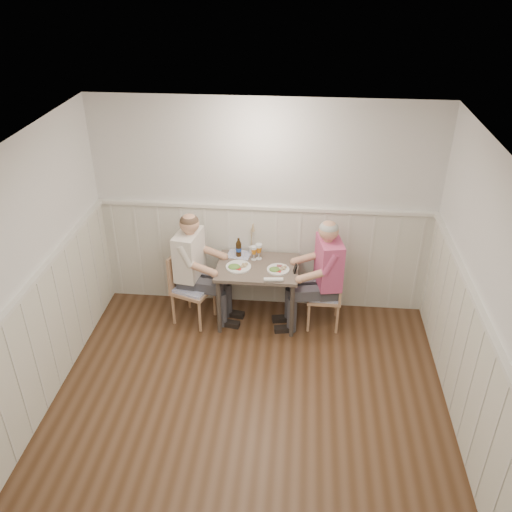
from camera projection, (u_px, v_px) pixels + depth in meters
The scene contains 16 objects.
ground_plane at pixel (244, 436), 5.05m from camera, with size 4.50×4.50×0.00m, color #452B18.
room_shell at pixel (242, 302), 4.30m from camera, with size 4.04×4.54×2.60m.
wainscot at pixel (251, 332), 5.30m from camera, with size 4.00×4.49×1.34m.
dining_table at pixel (258, 273), 6.32m from camera, with size 0.94×0.70×0.75m.
chair_right at pixel (328, 293), 6.33m from camera, with size 0.39×0.39×0.83m.
chair_left at pixel (189, 285), 6.42m from camera, with size 0.54×0.54×0.89m.
man_in_pink at pixel (324, 283), 6.26m from camera, with size 0.70×0.50×1.40m.
diner_cream at pixel (194, 275), 6.41m from camera, with size 0.70×0.49×1.40m.
plate_man at pixel (277, 269), 6.18m from camera, with size 0.26×0.26×0.07m.
plate_diner at pixel (237, 266), 6.22m from camera, with size 0.29×0.29×0.07m.
beer_glass_a at pixel (259, 249), 6.35m from camera, with size 0.08×0.08×0.20m.
beer_glass_b at pixel (254, 251), 6.34m from camera, with size 0.07×0.07×0.18m.
beer_bottle at pixel (239, 248), 6.42m from camera, with size 0.07×0.07×0.24m.
rolled_napkin at pixel (273, 280), 5.97m from camera, with size 0.22×0.07×0.05m.
grass_vase at pixel (250, 239), 6.44m from camera, with size 0.05×0.05×0.42m.
gingham_mat at pixel (239, 255), 6.50m from camera, with size 0.30×0.26×0.01m.
Camera 1 is at (0.44, -3.51, 3.98)m, focal length 38.00 mm.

